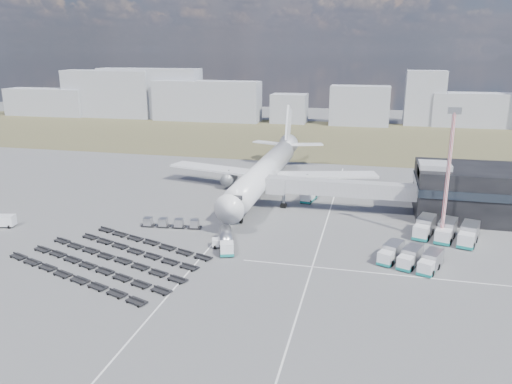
# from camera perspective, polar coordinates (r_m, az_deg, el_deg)

# --- Properties ---
(ground) EXTENTS (420.00, 420.00, 0.00)m
(ground) POSITION_cam_1_polar(r_m,az_deg,el_deg) (88.79, -3.22, -5.45)
(ground) COLOR #565659
(ground) RESTS_ON ground
(grass_strip) EXTENTS (420.00, 90.00, 0.01)m
(grass_strip) POSITION_cam_1_polar(r_m,az_deg,el_deg) (193.34, 6.17, 6.24)
(grass_strip) COLOR #4E462E
(grass_strip) RESTS_ON ground
(lane_markings) EXTENTS (47.12, 110.00, 0.01)m
(lane_markings) POSITION_cam_1_polar(r_m,az_deg,el_deg) (89.40, 3.37, -5.30)
(lane_markings) COLOR silver
(lane_markings) RESTS_ON ground
(terminal) EXTENTS (30.40, 16.40, 11.00)m
(terminal) POSITION_cam_1_polar(r_m,az_deg,el_deg) (109.17, 25.54, -0.02)
(terminal) COLOR black
(terminal) RESTS_ON ground
(jet_bridge) EXTENTS (30.30, 3.80, 7.05)m
(jet_bridge) POSITION_cam_1_polar(r_m,az_deg,el_deg) (103.52, 8.47, 0.48)
(jet_bridge) COLOR #939399
(jet_bridge) RESTS_ON ground
(airliner) EXTENTS (51.59, 64.53, 17.62)m
(airliner) POSITION_cam_1_polar(r_m,az_deg,el_deg) (117.21, 1.26, 2.60)
(airliner) COLOR silver
(airliner) RESTS_ON ground
(skyline) EXTENTS (299.11, 21.92, 24.79)m
(skyline) POSITION_cam_1_polar(r_m,az_deg,el_deg) (232.78, 3.39, 10.43)
(skyline) COLOR #979AA5
(skyline) RESTS_ON ground
(fuel_tanker) EXTENTS (4.96, 9.08, 2.85)m
(fuel_tanker) POSITION_cam_1_polar(r_m,az_deg,el_deg) (84.65, -3.43, -5.52)
(fuel_tanker) COLOR silver
(fuel_tanker) RESTS_ON ground
(pushback_tug) EXTENTS (3.70, 2.75, 1.48)m
(pushback_tug) POSITION_cam_1_polar(r_m,az_deg,el_deg) (85.35, -3.93, -5.84)
(pushback_tug) COLOR silver
(pushback_tug) RESTS_ON ground
(utility_van) EXTENTS (4.70, 2.88, 2.33)m
(utility_van) POSITION_cam_1_polar(r_m,az_deg,el_deg) (105.83, -26.94, -2.99)
(utility_van) COLOR silver
(utility_van) RESTS_ON ground
(catering_truck) EXTENTS (3.24, 5.95, 2.59)m
(catering_truck) POSITION_cam_1_polar(r_m,az_deg,el_deg) (110.98, 6.07, -0.38)
(catering_truck) COLOR silver
(catering_truck) RESTS_ON ground
(service_trucks_near) EXTENTS (10.21, 9.07, 2.57)m
(service_trucks_near) POSITION_cam_1_polar(r_m,az_deg,el_deg) (81.61, 17.22, -7.11)
(service_trucks_near) COLOR silver
(service_trucks_near) RESTS_ON ground
(service_trucks_far) EXTENTS (11.81, 10.16, 3.06)m
(service_trucks_far) POSITION_cam_1_polar(r_m,az_deg,el_deg) (94.35, 20.90, -4.14)
(service_trucks_far) COLOR silver
(service_trucks_far) RESTS_ON ground
(uld_row) EXTENTS (11.59, 2.73, 1.59)m
(uld_row) POSITION_cam_1_polar(r_m,az_deg,el_deg) (95.46, -9.68, -3.50)
(uld_row) COLOR black
(uld_row) RESTS_ON ground
(baggage_dollies) EXTENTS (33.26, 26.55, 0.69)m
(baggage_dollies) POSITION_cam_1_polar(r_m,az_deg,el_deg) (83.31, -16.01, -7.31)
(baggage_dollies) COLOR black
(baggage_dollies) RESTS_ON ground
(floodlight_mast) EXTENTS (2.23, 1.81, 23.39)m
(floodlight_mast) POSITION_cam_1_polar(r_m,az_deg,el_deg) (89.92, 21.05, 1.60)
(floodlight_mast) COLOR #AA1B26
(floodlight_mast) RESTS_ON ground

